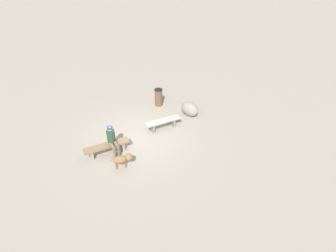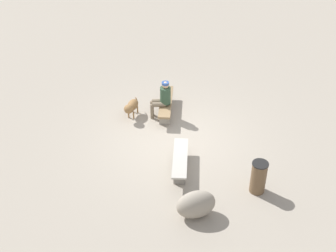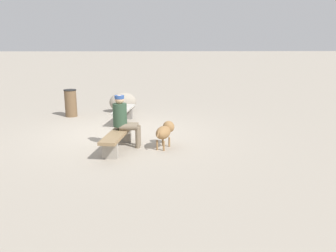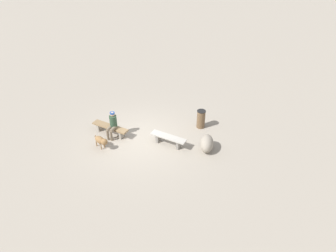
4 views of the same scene
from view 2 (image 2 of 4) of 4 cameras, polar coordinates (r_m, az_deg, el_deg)
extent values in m
cube|color=#9E9384|center=(13.63, 0.75, -1.74)|extent=(210.00, 210.00, 0.06)
cube|color=gray|center=(12.06, 1.40, -6.27)|extent=(0.16, 0.32, 0.39)
cube|color=gray|center=(12.84, 1.59, -3.22)|extent=(0.16, 0.32, 0.39)
cube|color=#B2ADA3|center=(12.30, 1.52, -3.91)|extent=(1.68, 0.65, 0.05)
cube|color=gray|center=(14.15, -0.42, 0.86)|extent=(0.16, 0.33, 0.35)
cube|color=gray|center=(15.21, -0.10, 3.60)|extent=(0.16, 0.33, 0.35)
cube|color=#8C704C|center=(14.56, -0.26, 2.98)|extent=(1.86, 0.66, 0.07)
cylinder|color=#2D4733|center=(14.17, -0.32, 3.77)|extent=(0.32, 0.32, 0.53)
sphere|color=#D8A87F|center=(13.98, -0.33, 5.03)|extent=(0.21, 0.21, 0.21)
cylinder|color=#2D4C8C|center=(13.95, -0.33, 5.23)|extent=(0.22, 0.22, 0.07)
cylinder|color=#756651|center=(14.38, -1.16, 3.03)|extent=(0.18, 0.42, 0.15)
cylinder|color=#756651|center=(14.51, -1.96, 2.18)|extent=(0.11, 0.11, 0.50)
cylinder|color=#756651|center=(14.23, -1.14, 2.65)|extent=(0.18, 0.42, 0.15)
cylinder|color=#756651|center=(14.36, -1.95, 1.79)|extent=(0.11, 0.11, 0.50)
ellipsoid|color=olive|center=(14.47, -4.33, 2.58)|extent=(0.61, 0.49, 0.30)
sphere|color=olive|center=(14.18, -4.84, 2.08)|extent=(0.28, 0.28, 0.28)
cylinder|color=olive|center=(14.46, -4.22, 1.30)|extent=(0.04, 0.04, 0.23)
cylinder|color=olive|center=(14.51, -4.83, 1.41)|extent=(0.04, 0.04, 0.23)
cylinder|color=olive|center=(14.72, -3.74, 2.01)|extent=(0.04, 0.04, 0.23)
cylinder|color=olive|center=(14.77, -4.34, 2.12)|extent=(0.04, 0.04, 0.23)
cylinder|color=olive|center=(14.68, -3.90, 3.35)|extent=(0.12, 0.08, 0.15)
cylinder|color=brown|center=(11.89, 10.99, -6.22)|extent=(0.39, 0.39, 0.87)
cylinder|color=black|center=(11.60, 11.23, -4.56)|extent=(0.41, 0.41, 0.03)
ellipsoid|color=gray|center=(11.14, 3.44, -9.54)|extent=(0.73, 1.04, 0.71)
camera|label=1|loc=(16.61, -34.91, 26.75)|focal=28.91mm
camera|label=3|loc=(20.63, -4.89, 18.98)|focal=36.59mm
camera|label=4|loc=(10.49, -65.40, 14.76)|focal=31.90mm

